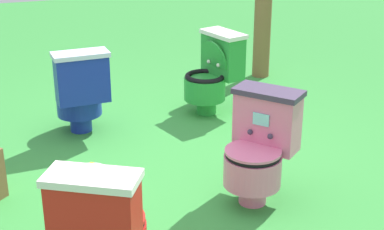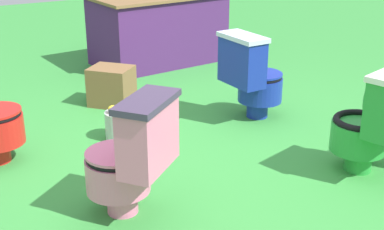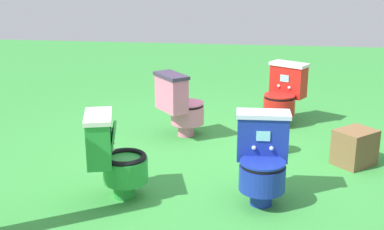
{
  "view_description": "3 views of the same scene",
  "coord_description": "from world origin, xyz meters",
  "px_view_note": "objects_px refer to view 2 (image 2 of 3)",
  "views": [
    {
      "loc": [
        -3.68,
        0.95,
        1.94
      ],
      "look_at": [
        0.21,
        -0.46,
        0.3
      ],
      "focal_mm": 54.81,
      "sensor_mm": 36.0,
      "label": 1
    },
    {
      "loc": [
        -1.63,
        -3.08,
        1.66
      ],
      "look_at": [
        -0.12,
        -0.42,
        0.45
      ],
      "focal_mm": 49.37,
      "sensor_mm": 36.0,
      "label": 2
    },
    {
      "loc": [
        4.71,
        0.21,
        1.92
      ],
      "look_at": [
        0.08,
        -0.4,
        0.47
      ],
      "focal_mm": 47.98,
      "sensor_mm": 36.0,
      "label": 3
    }
  ],
  "objects_px": {
    "toilet_green": "(374,122)",
    "small_crate": "(112,86)",
    "toilet_pink": "(131,156)",
    "lemon_bucket": "(119,125)",
    "vendor_table": "(158,28)",
    "toilet_blue": "(252,76)"
  },
  "relations": [
    {
      "from": "toilet_pink",
      "to": "small_crate",
      "type": "relative_size",
      "value": 2.01
    },
    {
      "from": "toilet_pink",
      "to": "small_crate",
      "type": "height_order",
      "value": "toilet_pink"
    },
    {
      "from": "toilet_pink",
      "to": "toilet_green",
      "type": "height_order",
      "value": "same"
    },
    {
      "from": "toilet_green",
      "to": "lemon_bucket",
      "type": "relative_size",
      "value": 2.63
    },
    {
      "from": "toilet_green",
      "to": "toilet_blue",
      "type": "distance_m",
      "value": 1.21
    },
    {
      "from": "vendor_table",
      "to": "lemon_bucket",
      "type": "relative_size",
      "value": 5.57
    },
    {
      "from": "toilet_green",
      "to": "lemon_bucket",
      "type": "bearing_deg",
      "value": 116.88
    },
    {
      "from": "toilet_pink",
      "to": "toilet_green",
      "type": "xyz_separation_m",
      "value": [
        1.56,
        -0.31,
        0.0
      ]
    },
    {
      "from": "small_crate",
      "to": "lemon_bucket",
      "type": "distance_m",
      "value": 0.78
    },
    {
      "from": "small_crate",
      "to": "lemon_bucket",
      "type": "xyz_separation_m",
      "value": [
        -0.23,
        -0.74,
        -0.06
      ]
    },
    {
      "from": "toilet_green",
      "to": "toilet_blue",
      "type": "height_order",
      "value": "same"
    },
    {
      "from": "lemon_bucket",
      "to": "vendor_table",
      "type": "bearing_deg",
      "value": 55.87
    },
    {
      "from": "toilet_green",
      "to": "small_crate",
      "type": "xyz_separation_m",
      "value": [
        -0.99,
        2.09,
        -0.2
      ]
    },
    {
      "from": "vendor_table",
      "to": "small_crate",
      "type": "xyz_separation_m",
      "value": [
        -0.99,
        -1.07,
        -0.22
      ]
    },
    {
      "from": "toilet_pink",
      "to": "vendor_table",
      "type": "distance_m",
      "value": 3.25
    },
    {
      "from": "toilet_blue",
      "to": "small_crate",
      "type": "bearing_deg",
      "value": -137.16
    },
    {
      "from": "toilet_blue",
      "to": "lemon_bucket",
      "type": "xyz_separation_m",
      "value": [
        -1.12,
        0.14,
        -0.25
      ]
    },
    {
      "from": "toilet_pink",
      "to": "vendor_table",
      "type": "xyz_separation_m",
      "value": [
        1.57,
        2.84,
        0.02
      ]
    },
    {
      "from": "toilet_green",
      "to": "vendor_table",
      "type": "bearing_deg",
      "value": 74.56
    },
    {
      "from": "toilet_pink",
      "to": "small_crate",
      "type": "distance_m",
      "value": 1.88
    },
    {
      "from": "small_crate",
      "to": "toilet_green",
      "type": "bearing_deg",
      "value": -64.68
    },
    {
      "from": "toilet_blue",
      "to": "vendor_table",
      "type": "height_order",
      "value": "vendor_table"
    }
  ]
}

